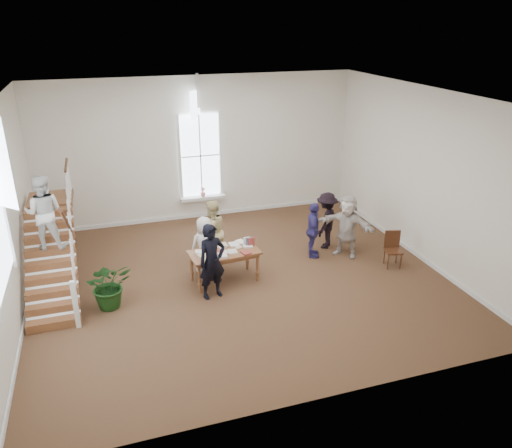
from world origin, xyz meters
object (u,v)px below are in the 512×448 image
object	(u,v)px
police_officer	(212,262)
floor_plant	(109,285)
elderly_woman	(205,245)
library_table	(224,255)
person_yellow	(212,232)
woman_cluster_b	(326,220)
side_chair	(393,247)
woman_cluster_a	(313,230)
woman_cluster_c	(347,226)

from	to	relation	value
police_officer	floor_plant	distance (m)	2.35
police_officer	elderly_woman	size ratio (longest dim) A/B	1.21
elderly_woman	floor_plant	world-z (taller)	elderly_woman
library_table	person_yellow	size ratio (longest dim) A/B	1.02
person_yellow	library_table	bearing A→B (deg)	69.56
woman_cluster_b	person_yellow	bearing A→B (deg)	-51.14
side_chair	woman_cluster_b	bearing A→B (deg)	141.56
elderly_woman	woman_cluster_a	world-z (taller)	woman_cluster_a
person_yellow	woman_cluster_c	size ratio (longest dim) A/B	1.00
elderly_woman	side_chair	bearing A→B (deg)	159.54
library_table	woman_cluster_c	size ratio (longest dim) A/B	1.02
elderly_woman	side_chair	xyz separation A→B (m)	(4.76, -1.13, -0.23)
police_officer	side_chair	size ratio (longest dim) A/B	1.92
library_table	police_officer	world-z (taller)	police_officer
woman_cluster_a	woman_cluster_b	size ratio (longest dim) A/B	0.96
library_table	woman_cluster_b	size ratio (longest dim) A/B	1.09
woman_cluster_a	woman_cluster_c	bearing A→B (deg)	-81.33
woman_cluster_c	person_yellow	bearing A→B (deg)	-144.58
woman_cluster_b	woman_cluster_c	size ratio (longest dim) A/B	0.93
person_yellow	floor_plant	world-z (taller)	person_yellow
elderly_woman	person_yellow	distance (m)	0.59
library_table	woman_cluster_c	world-z (taller)	woman_cluster_c
person_yellow	woman_cluster_b	bearing A→B (deg)	155.99
police_officer	side_chair	world-z (taller)	police_officer
library_table	woman_cluster_c	distance (m)	3.55
person_yellow	woman_cluster_a	bearing A→B (deg)	146.21
woman_cluster_a	floor_plant	distance (m)	5.47
library_table	police_officer	xyz separation A→B (m)	(-0.44, -0.65, 0.19)
elderly_woman	person_yellow	world-z (taller)	person_yellow
police_officer	floor_plant	size ratio (longest dim) A/B	1.64
person_yellow	police_officer	bearing A→B (deg)	54.36
woman_cluster_b	floor_plant	size ratio (longest dim) A/B	1.46
library_table	woman_cluster_a	xyz separation A→B (m)	(2.63, 0.58, 0.06)
library_table	elderly_woman	bearing A→B (deg)	114.14
elderly_woman	side_chair	distance (m)	4.90
police_officer	woman_cluster_b	world-z (taller)	police_officer
woman_cluster_c	side_chair	distance (m)	1.32
person_yellow	woman_cluster_c	distance (m)	3.64
elderly_woman	woman_cluster_b	world-z (taller)	woman_cluster_b
woman_cluster_b	library_table	bearing A→B (deg)	-32.19
person_yellow	floor_plant	xyz separation A→B (m)	(-2.70, -1.48, -0.32)
person_yellow	side_chair	distance (m)	4.77
library_table	floor_plant	size ratio (longest dim) A/B	1.60
elderly_woman	woman_cluster_a	size ratio (longest dim) A/B	0.97
woman_cluster_a	woman_cluster_b	xyz separation A→B (m)	(0.60, 0.45, 0.03)
person_yellow	floor_plant	distance (m)	3.10
elderly_woman	floor_plant	distance (m)	2.60
elderly_woman	floor_plant	xyz separation A→B (m)	(-2.40, -0.98, -0.20)
library_table	elderly_woman	xyz separation A→B (m)	(-0.34, 0.60, 0.04)
elderly_woman	person_yellow	bearing A→B (deg)	-128.02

